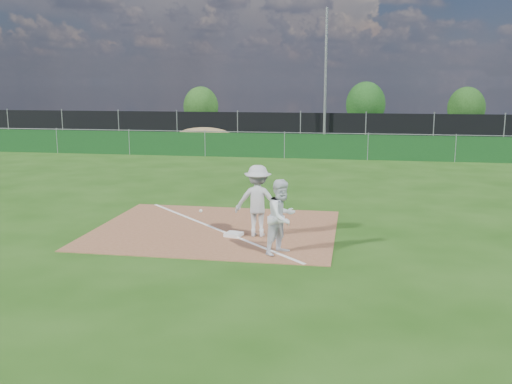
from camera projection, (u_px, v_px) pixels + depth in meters
ground at (269, 174)px, 23.08m from camera, size 90.00×90.00×0.00m
infield_dirt at (216, 229)px, 14.38m from camera, size 6.00×5.00×0.02m
foul_line at (216, 229)px, 14.37m from camera, size 5.01×5.01×0.01m
green_fence at (284, 146)px, 27.81m from camera, size 44.00×0.05×1.20m
dirt_mound at (204, 138)px, 32.04m from camera, size 3.38×2.60×1.17m
black_fence at (300, 127)px, 35.49m from camera, size 46.00×0.04×1.80m
parking_lot at (307, 134)px, 40.49m from camera, size 46.00×9.00×0.01m
light_pole at (325, 76)px, 34.36m from camera, size 0.16×0.16×8.00m
first_base at (234, 234)px, 13.70m from camera, size 0.45×0.45×0.08m
play_at_first at (258, 201)px, 13.56m from camera, size 1.94×0.69×1.72m
runner at (282, 217)px, 12.20m from camera, size 0.95×1.00×1.64m
car_left at (226, 125)px, 40.65m from camera, size 4.11×1.96×1.36m
car_mid at (277, 125)px, 40.21m from camera, size 4.47×3.00×1.39m
car_right at (401, 127)px, 39.49m from camera, size 4.28×2.01×1.21m
tree_left at (201, 107)px, 46.05m from camera, size 2.81×2.81×3.33m
tree_mid at (366, 104)px, 45.92m from camera, size 3.14×3.14×3.72m
tree_right at (466, 108)px, 43.76m from camera, size 2.81×2.81×3.33m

